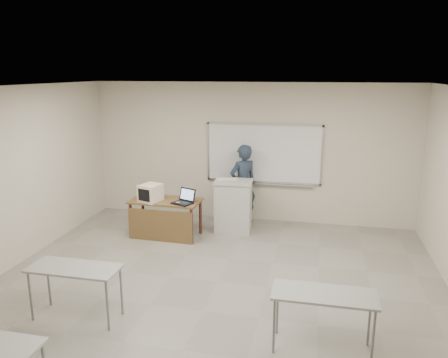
% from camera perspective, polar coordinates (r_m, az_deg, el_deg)
% --- Properties ---
extents(floor, '(7.00, 8.00, 0.01)m').
position_cam_1_polar(floor, '(6.30, -2.80, -16.91)').
color(floor, gray).
rests_on(floor, ground).
extents(whiteboard, '(2.48, 0.10, 1.31)m').
position_cam_1_polar(whiteboard, '(9.42, 5.20, 3.22)').
color(whiteboard, white).
rests_on(whiteboard, floor).
extents(student_desks, '(4.40, 2.20, 0.73)m').
position_cam_1_polar(student_desks, '(4.86, -7.28, -17.95)').
color(student_desks, gray).
rests_on(student_desks, floor).
extents(instructor_desk, '(1.38, 0.69, 0.75)m').
position_cam_1_polar(instructor_desk, '(8.66, -7.85, -4.28)').
color(instructor_desk, brown).
rests_on(instructor_desk, floor).
extents(podium, '(0.76, 0.55, 1.07)m').
position_cam_1_polar(podium, '(8.95, 1.22, -3.53)').
color(podium, '#B6B5AE').
rests_on(podium, floor).
extents(crt_monitor, '(0.36, 0.41, 0.34)m').
position_cam_1_polar(crt_monitor, '(8.63, -9.53, -1.79)').
color(crt_monitor, '#EEE2C2').
rests_on(crt_monitor, instructor_desk).
extents(laptop, '(0.37, 0.34, 0.27)m').
position_cam_1_polar(laptop, '(8.44, -5.39, -2.73)').
color(laptop, black).
rests_on(laptop, instructor_desk).
extents(mouse, '(0.11, 0.08, 0.04)m').
position_cam_1_polar(mouse, '(8.41, -6.04, -3.12)').
color(mouse, '#9B9EA3').
rests_on(mouse, instructor_desk).
extents(keyboard, '(0.45, 0.25, 0.02)m').
position_cam_1_polar(keyboard, '(8.91, 0.39, 0.03)').
color(keyboard, '#EEE2C2').
rests_on(keyboard, podium).
extents(presenter, '(0.75, 0.73, 1.73)m').
position_cam_1_polar(presenter, '(9.32, 2.48, -0.73)').
color(presenter, black).
rests_on(presenter, floor).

